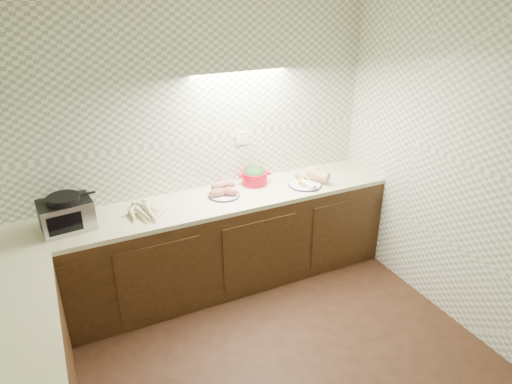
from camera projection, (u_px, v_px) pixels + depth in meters
name	position (u px, v px, depth m)	size (l,w,h in m)	color
room	(284.00, 193.00, 2.41)	(3.60, 3.60, 2.60)	black
counter	(147.00, 326.00, 3.20)	(3.60, 3.60, 0.90)	black
toaster_oven	(66.00, 213.00, 3.49)	(0.41, 0.33, 0.27)	black
parsnip_pile	(142.00, 213.00, 3.70)	(0.41, 0.35, 0.08)	beige
sweet_potato_plate	(224.00, 190.00, 4.06)	(0.29, 0.29, 0.13)	#191C43
onion_bowl	(222.00, 186.00, 4.16)	(0.15, 0.15, 0.12)	black
dutch_oven	(255.00, 176.00, 4.28)	(0.31, 0.29, 0.17)	#B9031C
veg_plate	(309.00, 177.00, 4.31)	(0.40, 0.40, 0.14)	#191C43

